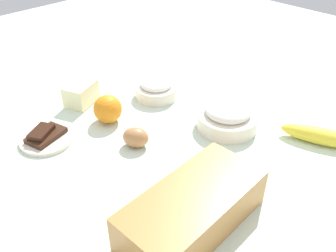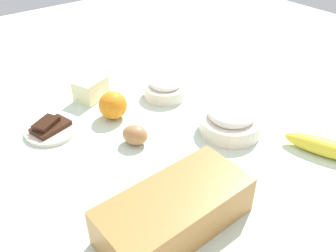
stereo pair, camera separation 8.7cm
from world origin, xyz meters
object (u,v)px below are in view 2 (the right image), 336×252
at_px(orange_fruit, 113,105).
at_px(banana, 326,148).
at_px(egg_near_butter, 135,135).
at_px(chocolate_plate, 51,129).
at_px(flour_bowl, 231,120).
at_px(loaf_pan, 175,210).
at_px(sugar_bowl, 165,88).
at_px(butter_block, 91,89).

bearing_deg(orange_fruit, banana, 124.89).
height_order(orange_fruit, egg_near_butter, orange_fruit).
bearing_deg(orange_fruit, egg_near_butter, 82.22).
xyz_separation_m(egg_near_butter, chocolate_plate, (0.14, -0.17, -0.01)).
relative_size(flour_bowl, egg_near_butter, 2.48).
relative_size(egg_near_butter, chocolate_plate, 0.48).
xyz_separation_m(loaf_pan, egg_near_butter, (-0.08, -0.25, -0.02)).
bearing_deg(banana, sugar_bowl, -73.83).
bearing_deg(flour_bowl, butter_block, -61.57).
xyz_separation_m(banana, egg_near_butter, (0.32, -0.30, 0.00)).
height_order(flour_bowl, butter_block, flour_bowl).
distance_m(butter_block, chocolate_plate, 0.19).
distance_m(egg_near_butter, chocolate_plate, 0.22).
bearing_deg(egg_near_butter, sugar_bowl, -145.01).
xyz_separation_m(orange_fruit, butter_block, (-0.00, -0.13, -0.01)).
bearing_deg(loaf_pan, chocolate_plate, -83.67).
bearing_deg(egg_near_butter, banana, 136.53).
height_order(banana, orange_fruit, orange_fruit).
height_order(loaf_pan, sugar_bowl, loaf_pan).
distance_m(banana, butter_block, 0.64).
height_order(flour_bowl, banana, flour_bowl).
relative_size(loaf_pan, butter_block, 3.15).
relative_size(loaf_pan, sugar_bowl, 2.31).
xyz_separation_m(flour_bowl, sugar_bowl, (0.02, -0.24, -0.01)).
bearing_deg(loaf_pan, butter_block, -103.13).
height_order(loaf_pan, orange_fruit, loaf_pan).
bearing_deg(banana, chocolate_plate, -45.53).
relative_size(banana, chocolate_plate, 1.46).
bearing_deg(orange_fruit, sugar_bowl, -178.35).
xyz_separation_m(flour_bowl, chocolate_plate, (0.36, -0.27, -0.02)).
distance_m(flour_bowl, chocolate_plate, 0.45).
bearing_deg(flour_bowl, chocolate_plate, -37.13).
height_order(orange_fruit, butter_block, orange_fruit).
relative_size(banana, orange_fruit, 2.58).
height_order(loaf_pan, egg_near_butter, loaf_pan).
xyz_separation_m(flour_bowl, egg_near_butter, (0.22, -0.10, -0.01)).
bearing_deg(chocolate_plate, butter_block, -151.17).
bearing_deg(banana, butter_block, -61.84).
xyz_separation_m(flour_bowl, butter_block, (0.19, -0.36, -0.00)).
distance_m(sugar_bowl, egg_near_butter, 0.24).
xyz_separation_m(sugar_bowl, butter_block, (0.17, -0.12, 0.00)).
bearing_deg(chocolate_plate, flour_bowl, 142.87).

